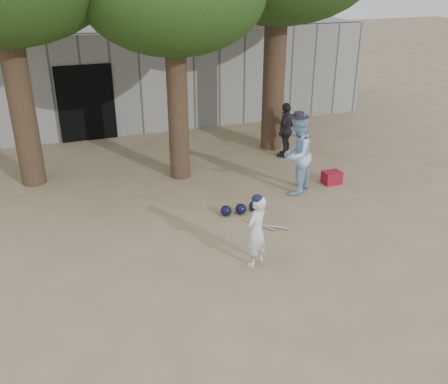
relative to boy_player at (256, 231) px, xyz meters
name	(u,v)px	position (x,y,z in m)	size (l,w,h in m)	color
ground	(211,270)	(-0.80, 0.06, -0.65)	(70.00, 70.00, 0.00)	#937C5E
boy_player	(256,231)	(0.00, 0.00, 0.00)	(0.47, 0.31, 1.29)	silver
spectator_blue	(296,155)	(2.01, 2.47, 0.26)	(0.88, 0.69, 1.81)	#99BFED
spectator_dark	(286,130)	(2.84, 4.68, 0.09)	(0.87, 0.36, 1.48)	black
red_bag	(332,177)	(3.07, 2.62, -0.50)	(0.42, 0.32, 0.30)	#A6162A
back_building	(114,71)	(-0.81, 10.40, 0.85)	(16.00, 5.24, 3.00)	gray
helmet_row	(240,209)	(0.45, 1.88, -0.53)	(0.87, 0.26, 0.23)	black
bat_pile	(266,226)	(0.72, 1.16, -0.62)	(0.70, 0.68, 0.06)	#B2B3B9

